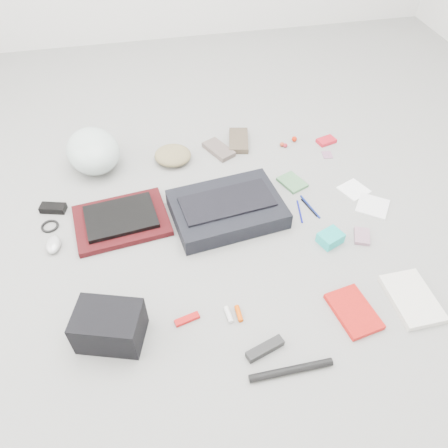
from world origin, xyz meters
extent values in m
plane|color=gray|center=(0.00, 0.00, 0.00)|extent=(4.00, 4.00, 0.00)
cube|color=black|center=(0.03, 0.10, 0.04)|extent=(0.51, 0.40, 0.08)
cube|color=black|center=(0.03, 0.10, 0.08)|extent=(0.42, 0.23, 0.01)
cube|color=#3D0A0D|center=(-0.43, 0.15, 0.01)|extent=(0.43, 0.35, 0.03)
cube|color=black|center=(-0.43, 0.15, 0.04)|extent=(0.32, 0.25, 0.02)
ellipsoid|color=silver|center=(-0.53, 0.58, 0.09)|extent=(0.33, 0.37, 0.19)
ellipsoid|color=#897950|center=(-0.15, 0.54, 0.03)|extent=(0.24, 0.23, 0.07)
cube|color=#64564F|center=(0.09, 0.57, 0.01)|extent=(0.16, 0.20, 0.03)
cube|color=brown|center=(0.21, 0.62, 0.01)|extent=(0.14, 0.22, 0.03)
cube|color=black|center=(-0.73, 0.29, 0.02)|extent=(0.12, 0.08, 0.03)
torus|color=black|center=(-0.74, 0.19, 0.01)|extent=(0.10, 0.10, 0.01)
ellipsoid|color=#BDBDBD|center=(-0.71, 0.06, 0.02)|extent=(0.07, 0.10, 0.04)
cube|color=black|center=(-0.49, -0.41, 0.07)|extent=(0.26, 0.22, 0.14)
cube|color=#AC0C0B|center=(-0.22, -0.40, 0.01)|extent=(0.10, 0.05, 0.01)
cylinder|color=silver|center=(-0.07, -0.41, 0.01)|extent=(0.03, 0.07, 0.02)
cylinder|color=#DD4902|center=(-0.03, -0.42, 0.01)|extent=(0.02, 0.06, 0.02)
cube|color=black|center=(0.02, -0.57, 0.01)|extent=(0.14, 0.08, 0.03)
cylinder|color=black|center=(0.09, -0.66, 0.01)|extent=(0.29, 0.03, 0.03)
cube|color=red|center=(0.38, -0.49, 0.01)|extent=(0.17, 0.22, 0.02)
cube|color=silver|center=(0.62, -0.49, 0.01)|extent=(0.16, 0.24, 0.02)
cube|color=#46774A|center=(0.39, 0.24, 0.01)|extent=(0.14, 0.16, 0.01)
cylinder|color=#0B1187|center=(0.36, 0.05, 0.00)|extent=(0.03, 0.14, 0.01)
cylinder|color=black|center=(0.41, 0.06, 0.00)|extent=(0.04, 0.12, 0.01)
cylinder|color=navy|center=(0.42, 0.07, 0.00)|extent=(0.04, 0.16, 0.01)
cube|color=#1ABEB3|center=(0.43, -0.15, 0.02)|extent=(0.12, 0.11, 0.05)
cube|color=#A27589|center=(0.57, -0.15, 0.01)|extent=(0.09, 0.11, 0.02)
cube|color=white|center=(0.66, 0.14, 0.00)|extent=(0.15, 0.15, 0.01)
cube|color=white|center=(0.70, 0.01, 0.00)|extent=(0.19, 0.19, 0.01)
sphere|color=#A6351E|center=(0.43, 0.54, 0.01)|extent=(0.03, 0.03, 0.02)
sphere|color=maroon|center=(0.44, 0.53, 0.01)|extent=(0.03, 0.03, 0.02)
sphere|color=#B51B04|center=(0.51, 0.57, 0.01)|extent=(0.03, 0.03, 0.03)
cube|color=red|center=(0.67, 0.53, 0.01)|extent=(0.11, 0.08, 0.02)
cube|color=#9D6588|center=(0.64, 0.42, 0.00)|extent=(0.06, 0.06, 0.00)
camera|label=1|loc=(-0.26, -1.25, 1.39)|focal=35.00mm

